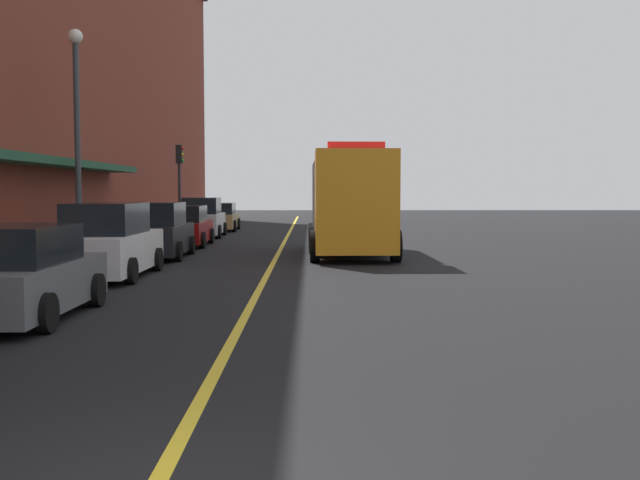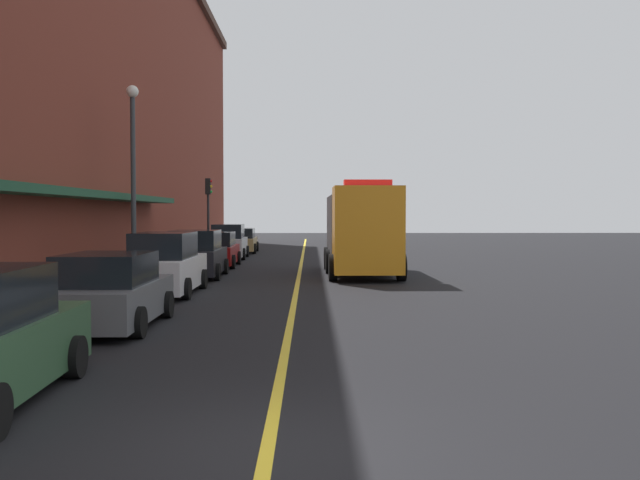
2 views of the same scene
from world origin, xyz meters
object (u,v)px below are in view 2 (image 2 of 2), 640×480
at_px(parked_car_4, 216,250).
at_px(parking_meter_0, 28,283).
at_px(utility_truck, 361,231).
at_px(parked_car_6, 242,241).
at_px(parked_car_2, 166,265).
at_px(parked_car_5, 229,243).
at_px(parked_car_3, 196,255).
at_px(street_lamp_left, 133,160).
at_px(traffic_light_near, 208,201).
at_px(parked_car_1, 110,293).
at_px(parking_meter_2, 168,248).

bearing_deg(parked_car_4, parking_meter_0, 174.88).
xyz_separation_m(utility_truck, parking_meter_0, (-7.85, -13.76, -0.70)).
relative_size(parked_car_6, utility_truck, 0.61).
relative_size(parked_car_2, parked_car_5, 1.10).
bearing_deg(parked_car_3, utility_truck, -80.88).
relative_size(parked_car_6, street_lamp_left, 0.67).
distance_m(parked_car_3, parked_car_6, 17.08).
relative_size(parked_car_5, utility_truck, 0.57).
bearing_deg(utility_truck, traffic_light_near, -145.89).
relative_size(parked_car_1, parked_car_3, 1.01).
bearing_deg(traffic_light_near, parked_car_4, -78.96).
relative_size(parked_car_2, parked_car_4, 1.08).
height_order(parked_car_3, parked_car_4, parked_car_3).
distance_m(parked_car_5, street_lamp_left, 13.60).
xyz_separation_m(parked_car_5, parking_meter_2, (-1.30, -9.98, 0.18)).
relative_size(parking_meter_0, traffic_light_near, 0.31).
bearing_deg(parked_car_6, parked_car_2, 178.54).
bearing_deg(traffic_light_near, parking_meter_0, -90.14).
height_order(parked_car_2, parked_car_4, parked_car_2).
relative_size(parked_car_1, street_lamp_left, 0.63).
distance_m(parked_car_2, parked_car_3, 5.60).
height_order(parked_car_5, parking_meter_0, parked_car_5).
relative_size(parked_car_2, parking_meter_2, 3.63).
bearing_deg(parking_meter_0, parked_car_3, 83.77).
bearing_deg(parked_car_3, parking_meter_0, 173.29).
bearing_deg(parked_car_4, parked_car_2, 179.04).
relative_size(parked_car_4, street_lamp_left, 0.64).
xyz_separation_m(parked_car_4, parked_car_5, (-0.11, 5.95, 0.11)).
bearing_deg(utility_truck, parked_car_6, -158.91).
distance_m(parked_car_5, parked_car_6, 5.76).
height_order(parked_car_1, street_lamp_left, street_lamp_left).
bearing_deg(parking_meter_0, traffic_light_near, 89.86).
bearing_deg(utility_truck, parked_car_5, -148.08).
bearing_deg(utility_truck, parked_car_4, -124.28).
xyz_separation_m(parked_car_1, parked_car_6, (-0.00, 28.99, -0.03)).
relative_size(parking_meter_2, traffic_light_near, 0.31).
xyz_separation_m(parked_car_5, parking_meter_0, (-1.30, -23.98, 0.18)).
xyz_separation_m(parked_car_1, parking_meter_2, (-1.45, 13.25, 0.29)).
xyz_separation_m(parked_car_3, parked_car_5, (-0.08, 11.32, 0.02)).
bearing_deg(parked_car_1, street_lamp_left, 11.42).
xyz_separation_m(parked_car_4, utility_truck, (6.44, -4.27, 1.00)).
height_order(parked_car_2, parked_car_5, parked_car_2).
bearing_deg(utility_truck, parked_car_3, -81.13).
distance_m(parked_car_1, parked_car_3, 11.91).
bearing_deg(parked_car_2, parked_car_5, 0.48).
bearing_deg(street_lamp_left, parked_car_3, 40.35).
bearing_deg(utility_truck, parked_car_2, -44.90).
relative_size(parked_car_5, parking_meter_0, 3.30).
height_order(parked_car_1, parked_car_4, same).
xyz_separation_m(parking_meter_0, street_lamp_left, (-0.60, 10.98, 3.34)).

